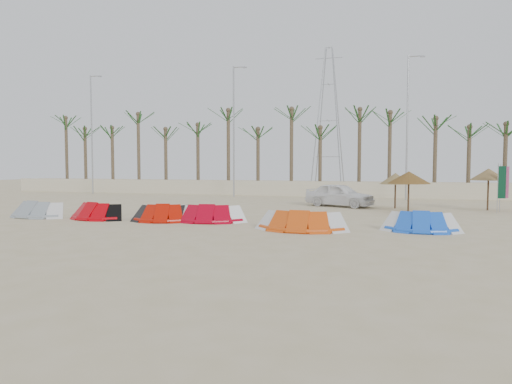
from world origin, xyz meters
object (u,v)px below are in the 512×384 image
(kite_red_mid, at_px, (166,212))
(parasol_mid, at_px, (409,178))
(kite_orange, at_px, (302,220))
(parasol_left, at_px, (395,179))
(kite_red_left, at_px, (99,210))
(kite_red_right, at_px, (211,213))
(kite_blue, at_px, (420,221))
(car, at_px, (340,195))
(parasol_right, at_px, (489,174))
(kite_grey, at_px, (40,209))

(kite_red_mid, relative_size, parasol_mid, 1.36)
(kite_orange, bearing_deg, parasol_left, 70.16)
(kite_red_left, bearing_deg, kite_red_right, 5.30)
(kite_blue, bearing_deg, kite_orange, -168.59)
(car, bearing_deg, kite_red_mid, 165.39)
(parasol_right, bearing_deg, kite_orange, -129.77)
(kite_red_right, relative_size, kite_orange, 0.97)
(kite_red_left, xyz_separation_m, car, (11.07, 10.07, 0.35))
(kite_orange, distance_m, kite_blue, 4.85)
(parasol_left, height_order, parasol_mid, parasol_mid)
(parasol_left, bearing_deg, kite_red_left, -145.94)
(kite_red_mid, distance_m, kite_red_right, 2.17)
(kite_orange, height_order, parasol_right, parasol_right)
(kite_red_mid, height_order, car, car)
(kite_grey, distance_m, kite_red_right, 9.40)
(kite_blue, height_order, parasol_left, parasol_left)
(parasol_left, relative_size, parasol_mid, 0.93)
(kite_red_mid, xyz_separation_m, parasol_right, (16.09, 10.01, 1.73))
(kite_red_mid, bearing_deg, parasol_right, 31.87)
(kite_blue, distance_m, parasol_right, 11.20)
(parasol_mid, relative_size, car, 0.53)
(kite_grey, relative_size, parasol_right, 1.41)
(parasol_mid, bearing_deg, kite_red_right, -143.98)
(kite_blue, bearing_deg, kite_red_right, 176.42)
(kite_grey, distance_m, kite_red_mid, 7.27)
(parasol_left, height_order, car, parasol_left)
(parasol_left, distance_m, car, 3.64)
(kite_grey, distance_m, parasol_left, 20.63)
(kite_blue, bearing_deg, car, 113.05)
(kite_grey, xyz_separation_m, kite_red_mid, (7.26, 0.12, -0.00))
(kite_grey, bearing_deg, car, 34.79)
(kite_red_left, bearing_deg, kite_blue, -0.19)
(parasol_right, bearing_deg, kite_red_mid, -148.13)
(kite_red_left, height_order, kite_blue, same)
(parasol_right, bearing_deg, parasol_mid, -149.51)
(kite_grey, bearing_deg, kite_blue, 0.03)
(kite_grey, distance_m, kite_red_left, 3.52)
(kite_red_right, xyz_separation_m, car, (5.20, 9.53, 0.34))
(kite_red_mid, bearing_deg, kite_orange, -8.88)
(kite_red_mid, relative_size, car, 0.73)
(kite_blue, xyz_separation_m, parasol_left, (-0.84, 9.87, 1.45))
(kite_orange, relative_size, parasol_left, 1.67)
(kite_red_right, bearing_deg, parasol_right, 34.26)
(kite_red_left, xyz_separation_m, kite_red_right, (5.86, 0.54, 0.00))
(kite_red_left, distance_m, parasol_mid, 16.96)
(car, bearing_deg, kite_orange, -160.74)
(kite_red_left, bearing_deg, kite_red_mid, 0.95)
(parasol_left, bearing_deg, parasol_right, 2.66)
(kite_red_right, xyz_separation_m, parasol_right, (13.98, 9.52, 1.73))
(kite_grey, distance_m, car, 17.76)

